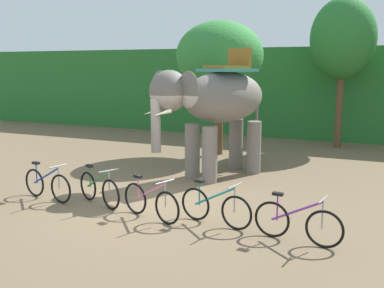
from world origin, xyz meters
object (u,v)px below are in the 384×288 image
(bike_green, at_px, (99,189))
(bike_pink, at_px, (151,202))
(tree_far_left, at_px, (220,56))
(elephant, at_px, (216,103))
(bike_teal, at_px, (215,207))
(bike_purple, at_px, (297,222))
(tree_center_left, at_px, (343,39))
(bike_blue, at_px, (47,184))

(bike_green, bearing_deg, bike_pink, -13.95)
(tree_far_left, xyz_separation_m, bike_green, (-0.47, -6.95, -3.22))
(bike_green, bearing_deg, elephant, 66.72)
(bike_teal, distance_m, bike_purple, 1.75)
(tree_center_left, bearing_deg, tree_far_left, -140.90)
(tree_center_left, relative_size, bike_pink, 3.60)
(tree_far_left, relative_size, bike_teal, 2.89)
(tree_center_left, bearing_deg, bike_pink, -104.83)
(elephant, height_order, bike_purple, elephant)
(tree_far_left, bearing_deg, bike_pink, -81.21)
(tree_far_left, relative_size, tree_center_left, 0.83)
(tree_far_left, xyz_separation_m, bike_blue, (-1.87, -7.13, -3.22))
(bike_blue, xyz_separation_m, bike_pink, (3.01, -0.22, 0.00))
(elephant, relative_size, bike_pink, 2.52)
(bike_pink, bearing_deg, elephant, 90.57)
(tree_far_left, distance_m, tree_center_left, 5.11)
(tree_center_left, distance_m, elephant, 7.38)
(bike_pink, bearing_deg, tree_center_left, 75.17)
(tree_center_left, distance_m, bike_green, 11.72)
(tree_far_left, bearing_deg, bike_blue, -104.70)
(bike_green, height_order, bike_pink, same)
(tree_center_left, bearing_deg, bike_blue, -119.33)
(elephant, bearing_deg, bike_teal, -69.45)
(bike_green, bearing_deg, tree_center_left, 66.54)
(bike_green, xyz_separation_m, bike_purple, (4.73, -0.45, 0.00))
(bike_green, bearing_deg, bike_teal, -3.56)
(elephant, xyz_separation_m, bike_teal, (1.44, -3.83, -1.82))
(bike_blue, height_order, bike_pink, same)
(tree_far_left, xyz_separation_m, tree_center_left, (3.93, 3.19, 0.67))
(tree_far_left, height_order, bike_teal, tree_far_left)
(tree_far_left, height_order, bike_pink, tree_far_left)
(bike_blue, height_order, bike_green, same)
(elephant, bearing_deg, tree_far_left, 108.35)
(bike_pink, xyz_separation_m, bike_purple, (3.12, -0.05, 0.00))
(tree_center_left, height_order, bike_pink, tree_center_left)
(bike_green, distance_m, bike_teal, 3.01)
(bike_green, bearing_deg, bike_purple, -5.48)
(bike_pink, bearing_deg, bike_teal, 8.66)
(bike_pink, relative_size, bike_teal, 0.97)
(tree_far_left, distance_m, bike_purple, 9.13)
(tree_far_left, height_order, tree_center_left, tree_center_left)
(bike_pink, xyz_separation_m, bike_teal, (1.40, 0.21, 0.00))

